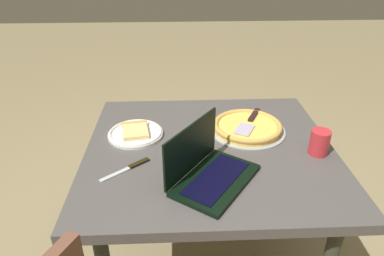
{
  "coord_description": "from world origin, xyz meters",
  "views": [
    {
      "loc": [
        -0.14,
        -1.29,
        1.56
      ],
      "look_at": [
        -0.08,
        0.07,
        0.8
      ],
      "focal_mm": 32.49,
      "sensor_mm": 36.0,
      "label": 1
    }
  ],
  "objects_px": {
    "laptop": "(208,169)",
    "pizza_plate": "(136,133)",
    "dining_table": "(210,161)",
    "drink_cup": "(320,142)",
    "pizza_tray": "(247,127)",
    "table_knife": "(130,167)"
  },
  "relations": [
    {
      "from": "laptop",
      "to": "pizza_plate",
      "type": "bearing_deg",
      "value": 131.5
    },
    {
      "from": "table_knife",
      "to": "drink_cup",
      "type": "height_order",
      "value": "drink_cup"
    },
    {
      "from": "laptop",
      "to": "table_knife",
      "type": "bearing_deg",
      "value": 164.38
    },
    {
      "from": "dining_table",
      "to": "drink_cup",
      "type": "relative_size",
      "value": 9.91
    },
    {
      "from": "laptop",
      "to": "pizza_tray",
      "type": "distance_m",
      "value": 0.43
    },
    {
      "from": "table_knife",
      "to": "drink_cup",
      "type": "distance_m",
      "value": 0.79
    },
    {
      "from": "dining_table",
      "to": "table_knife",
      "type": "distance_m",
      "value": 0.37
    },
    {
      "from": "laptop",
      "to": "pizza_tray",
      "type": "xyz_separation_m",
      "value": [
        0.22,
        0.37,
        -0.02
      ]
    },
    {
      "from": "pizza_tray",
      "to": "drink_cup",
      "type": "xyz_separation_m",
      "value": [
        0.26,
        -0.21,
        0.04
      ]
    },
    {
      "from": "dining_table",
      "to": "table_knife",
      "type": "height_order",
      "value": "table_knife"
    },
    {
      "from": "pizza_tray",
      "to": "drink_cup",
      "type": "distance_m",
      "value": 0.34
    },
    {
      "from": "pizza_plate",
      "to": "pizza_tray",
      "type": "bearing_deg",
      "value": 2.26
    },
    {
      "from": "pizza_tray",
      "to": "table_knife",
      "type": "bearing_deg",
      "value": -151.68
    },
    {
      "from": "laptop",
      "to": "pizza_tray",
      "type": "height_order",
      "value": "laptop"
    },
    {
      "from": "laptop",
      "to": "pizza_plate",
      "type": "xyz_separation_m",
      "value": [
        -0.31,
        0.34,
        -0.03
      ]
    },
    {
      "from": "laptop",
      "to": "table_knife",
      "type": "distance_m",
      "value": 0.32
    },
    {
      "from": "dining_table",
      "to": "drink_cup",
      "type": "height_order",
      "value": "drink_cup"
    },
    {
      "from": "pizza_tray",
      "to": "pizza_plate",
      "type": "bearing_deg",
      "value": -177.74
    },
    {
      "from": "drink_cup",
      "to": "pizza_plate",
      "type": "bearing_deg",
      "value": 166.57
    },
    {
      "from": "dining_table",
      "to": "laptop",
      "type": "height_order",
      "value": "laptop"
    },
    {
      "from": "laptop",
      "to": "table_knife",
      "type": "relative_size",
      "value": 2.18
    },
    {
      "from": "pizza_tray",
      "to": "table_knife",
      "type": "height_order",
      "value": "pizza_tray"
    }
  ]
}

